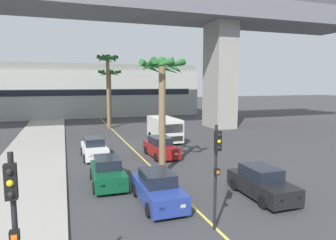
{
  "coord_description": "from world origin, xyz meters",
  "views": [
    {
      "loc": [
        -5.56,
        -2.1,
        5.8
      ],
      "look_at": [
        0.0,
        14.0,
        3.69
      ],
      "focal_mm": 32.35,
      "sensor_mm": 36.0,
      "label": 1
    }
  ],
  "objects_px": {
    "delivery_van": "(164,129)",
    "car_queue_fourth": "(262,183)",
    "palm_tree_near_median": "(108,71)",
    "palm_tree_far_median": "(110,79)",
    "traffic_light_median_near": "(217,163)",
    "traffic_light_left_sidewalk_corner": "(14,221)",
    "car_queue_second": "(161,147)",
    "palm_tree_mid_median": "(162,85)",
    "car_queue_third": "(108,172)",
    "car_queue_fifth": "(158,189)",
    "car_queue_front": "(94,148)"
  },
  "relations": [
    {
      "from": "car_queue_fourth",
      "to": "palm_tree_far_median",
      "type": "relative_size",
      "value": 0.54
    },
    {
      "from": "traffic_light_left_sidewalk_corner",
      "to": "traffic_light_median_near",
      "type": "distance_m",
      "value": 7.31
    },
    {
      "from": "car_queue_fifth",
      "to": "traffic_light_left_sidewalk_corner",
      "type": "distance_m",
      "value": 8.61
    },
    {
      "from": "delivery_van",
      "to": "palm_tree_mid_median",
      "type": "distance_m",
      "value": 11.44
    },
    {
      "from": "traffic_light_left_sidewalk_corner",
      "to": "traffic_light_median_near",
      "type": "bearing_deg",
      "value": 26.04
    },
    {
      "from": "car_queue_fourth",
      "to": "traffic_light_median_near",
      "type": "height_order",
      "value": "traffic_light_median_near"
    },
    {
      "from": "palm_tree_mid_median",
      "to": "car_queue_front",
      "type": "bearing_deg",
      "value": 123.28
    },
    {
      "from": "traffic_light_median_near",
      "to": "traffic_light_left_sidewalk_corner",
      "type": "bearing_deg",
      "value": -153.96
    },
    {
      "from": "traffic_light_left_sidewalk_corner",
      "to": "palm_tree_near_median",
      "type": "relative_size",
      "value": 0.45
    },
    {
      "from": "car_queue_third",
      "to": "car_queue_fourth",
      "type": "height_order",
      "value": "same"
    },
    {
      "from": "car_queue_second",
      "to": "palm_tree_near_median",
      "type": "height_order",
      "value": "palm_tree_near_median"
    },
    {
      "from": "palm_tree_mid_median",
      "to": "delivery_van",
      "type": "bearing_deg",
      "value": 70.91
    },
    {
      "from": "car_queue_fifth",
      "to": "delivery_van",
      "type": "bearing_deg",
      "value": 70.49
    },
    {
      "from": "delivery_van",
      "to": "car_queue_third",
      "type": "bearing_deg",
      "value": -122.77
    },
    {
      "from": "car_queue_front",
      "to": "palm_tree_far_median",
      "type": "distance_m",
      "value": 21.27
    },
    {
      "from": "car_queue_front",
      "to": "palm_tree_far_median",
      "type": "relative_size",
      "value": 0.54
    },
    {
      "from": "car_queue_fourth",
      "to": "palm_tree_far_median",
      "type": "xyz_separation_m",
      "value": [
        -3.03,
        31.18,
        5.62
      ]
    },
    {
      "from": "traffic_light_median_near",
      "to": "palm_tree_far_median",
      "type": "height_order",
      "value": "palm_tree_far_median"
    },
    {
      "from": "car_queue_second",
      "to": "palm_tree_mid_median",
      "type": "height_order",
      "value": "palm_tree_mid_median"
    },
    {
      "from": "car_queue_third",
      "to": "palm_tree_mid_median",
      "type": "height_order",
      "value": "palm_tree_mid_median"
    },
    {
      "from": "car_queue_front",
      "to": "palm_tree_far_median",
      "type": "bearing_deg",
      "value": 78.1
    },
    {
      "from": "traffic_light_median_near",
      "to": "car_queue_second",
      "type": "bearing_deg",
      "value": 82.42
    },
    {
      "from": "car_queue_second",
      "to": "palm_tree_far_median",
      "type": "height_order",
      "value": "palm_tree_far_median"
    },
    {
      "from": "palm_tree_mid_median",
      "to": "palm_tree_far_median",
      "type": "height_order",
      "value": "palm_tree_far_median"
    },
    {
      "from": "car_queue_fifth",
      "to": "palm_tree_far_median",
      "type": "bearing_deg",
      "value": 85.82
    },
    {
      "from": "car_queue_front",
      "to": "traffic_light_left_sidewalk_corner",
      "type": "xyz_separation_m",
      "value": [
        -3.21,
        -16.72,
        2.14
      ]
    },
    {
      "from": "car_queue_third",
      "to": "traffic_light_median_near",
      "type": "relative_size",
      "value": 0.99
    },
    {
      "from": "car_queue_fourth",
      "to": "traffic_light_median_near",
      "type": "distance_m",
      "value": 4.99
    },
    {
      "from": "car_queue_front",
      "to": "car_queue_fifth",
      "type": "distance_m",
      "value": 10.41
    },
    {
      "from": "car_queue_fifth",
      "to": "palm_tree_far_median",
      "type": "height_order",
      "value": "palm_tree_far_median"
    },
    {
      "from": "car_queue_fourth",
      "to": "car_queue_fifth",
      "type": "relative_size",
      "value": 1.01
    },
    {
      "from": "car_queue_fourth",
      "to": "palm_tree_near_median",
      "type": "distance_m",
      "value": 26.96
    },
    {
      "from": "delivery_van",
      "to": "palm_tree_near_median",
      "type": "bearing_deg",
      "value": 110.89
    },
    {
      "from": "car_queue_fourth",
      "to": "delivery_van",
      "type": "distance_m",
      "value": 15.46
    },
    {
      "from": "car_queue_front",
      "to": "car_queue_fifth",
      "type": "xyz_separation_m",
      "value": [
        2.02,
        -10.22,
        0.0
      ]
    },
    {
      "from": "car_queue_fourth",
      "to": "car_queue_third",
      "type": "bearing_deg",
      "value": 147.97
    },
    {
      "from": "car_queue_fourth",
      "to": "palm_tree_near_median",
      "type": "bearing_deg",
      "value": 98.91
    },
    {
      "from": "palm_tree_far_median",
      "to": "car_queue_fourth",
      "type": "bearing_deg",
      "value": -84.45
    },
    {
      "from": "traffic_light_median_near",
      "to": "car_queue_fourth",
      "type": "bearing_deg",
      "value": 31.63
    },
    {
      "from": "palm_tree_mid_median",
      "to": "car_queue_second",
      "type": "bearing_deg",
      "value": 73.62
    },
    {
      "from": "delivery_van",
      "to": "car_queue_fourth",
      "type": "bearing_deg",
      "value": -89.69
    },
    {
      "from": "car_queue_third",
      "to": "car_queue_fifth",
      "type": "bearing_deg",
      "value": -61.93
    },
    {
      "from": "delivery_van",
      "to": "traffic_light_left_sidewalk_corner",
      "type": "xyz_separation_m",
      "value": [
        -10.38,
        -21.06,
        1.58
      ]
    },
    {
      "from": "car_queue_fourth",
      "to": "palm_tree_mid_median",
      "type": "bearing_deg",
      "value": 123.02
    },
    {
      "from": "car_queue_third",
      "to": "delivery_van",
      "type": "height_order",
      "value": "delivery_van"
    },
    {
      "from": "car_queue_front",
      "to": "car_queue_second",
      "type": "height_order",
      "value": "same"
    },
    {
      "from": "delivery_van",
      "to": "car_queue_front",
      "type": "bearing_deg",
      "value": -148.82
    },
    {
      "from": "car_queue_fifth",
      "to": "traffic_light_left_sidewalk_corner",
      "type": "height_order",
      "value": "traffic_light_left_sidewalk_corner"
    },
    {
      "from": "delivery_van",
      "to": "palm_tree_far_median",
      "type": "xyz_separation_m",
      "value": [
        -2.95,
        15.73,
        5.06
      ]
    },
    {
      "from": "traffic_light_left_sidewalk_corner",
      "to": "traffic_light_median_near",
      "type": "height_order",
      "value": "traffic_light_left_sidewalk_corner"
    }
  ]
}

